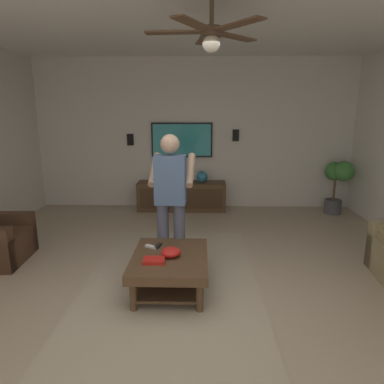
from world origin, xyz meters
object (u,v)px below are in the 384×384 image
person_standing (171,194)px  wall_speaker_right (130,140)px  coffee_table (170,264)px  ceiling_fan (211,35)px  tv (182,140)px  remote_white (151,247)px  book (154,260)px  media_console (182,196)px  wall_speaker_left (236,135)px  remote_black (158,246)px  vase_round (202,177)px  bowl (171,252)px  potted_plant_tall (338,178)px

person_standing → wall_speaker_right: person_standing is taller
coffee_table → ceiling_fan: ceiling_fan is taller
tv → person_standing: size_ratio=0.72×
person_standing → ceiling_fan: bearing=-142.2°
tv → wall_speaker_right: bearing=-90.7°
remote_white → ceiling_fan: ceiling_fan is taller
book → ceiling_fan: (0.10, -0.55, 2.14)m
ceiling_fan → coffee_table: bearing=80.3°
remote_white → wall_speaker_right: 3.39m
coffee_table → media_console: size_ratio=0.59×
wall_speaker_left → wall_speaker_right: wall_speaker_left is taller
remote_black → vase_round: 2.92m
person_standing → wall_speaker_left: (2.78, -1.03, 0.50)m
wall_speaker_left → wall_speaker_right: size_ratio=1.00×
bowl → remote_white: bowl is taller
person_standing → wall_speaker_right: bearing=23.8°
coffee_table → tv: size_ratio=0.84×
media_console → bowl: 3.13m
person_standing → potted_plant_tall: bearing=-47.4°
tv → bowl: tv is taller
media_console → book: bearing=-1.7°
media_console → bowl: media_console is taller
wall_speaker_left → ceiling_fan: bearing=170.1°
remote_white → wall_speaker_right: (3.15, 0.83, 0.94)m
wall_speaker_right → ceiling_fan: 3.91m
person_standing → remote_black: (-0.34, 0.12, -0.52)m
remote_white → remote_black: size_ratio=1.00×
vase_round → wall_speaker_right: 1.59m
media_console → wall_speaker_left: size_ratio=7.73×
coffee_table → media_console: media_console is taller
remote_white → wall_speaker_left: size_ratio=0.68×
coffee_table → vase_round: vase_round is taller
coffee_table → vase_round: 3.14m
media_console → remote_black: size_ratio=11.33×
book → vase_round: bearing=79.7°
remote_black → vase_round: bearing=-175.9°
tv → ceiling_fan: ceiling_fan is taller
wall_speaker_left → ceiling_fan: 3.65m
vase_round → wall_speaker_right: bearing=79.7°
coffee_table → remote_white: size_ratio=6.67×
tv → book: 3.63m
wall_speaker_left → coffee_table: bearing=163.4°
media_console → ceiling_fan: 3.93m
remote_black → wall_speaker_left: (3.12, -1.15, 1.02)m
remote_white → vase_round: bearing=108.0°
media_console → tv: bearing=-180.0°
book → vase_round: size_ratio=1.00×
potted_plant_tall → bowl: size_ratio=4.79×
vase_round → remote_white: bearing=168.7°
wall_speaker_right → remote_white: bearing=-165.2°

